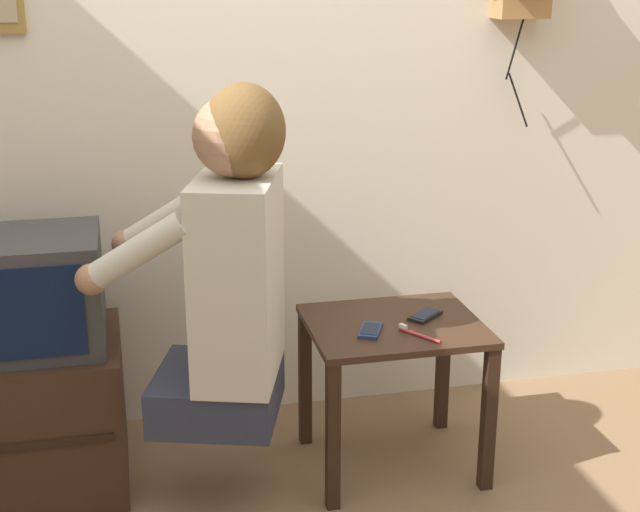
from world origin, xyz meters
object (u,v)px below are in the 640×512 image
object	(u,v)px
television	(12,293)
toothbrush	(416,333)
cell_phone_held	(370,330)
cell_phone_spare	(425,315)
person	(230,262)

from	to	relation	value
television	toothbrush	xyz separation A→B (m)	(1.19, -0.25, -0.14)
television	cell_phone_held	bearing A→B (deg)	-10.01
television	cell_phone_spare	size ratio (longest dim) A/B	3.93
cell_phone_spare	cell_phone_held	bearing A→B (deg)	-108.29
cell_phone_spare	toothbrush	distance (m)	0.16
person	toothbrush	distance (m)	0.63
toothbrush	cell_phone_spare	bearing A→B (deg)	27.62
cell_phone_held	television	bearing A→B (deg)	-164.98
person	television	size ratio (longest dim) A/B	1.89
person	cell_phone_held	size ratio (longest dim) A/B	7.21
cell_phone_held	toothbrush	distance (m)	0.14
person	cell_phone_held	distance (m)	0.51
person	cell_phone_held	xyz separation A→B (m)	(0.43, 0.04, -0.27)
person	toothbrush	size ratio (longest dim) A/B	7.31
television	person	bearing A→B (deg)	-20.24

